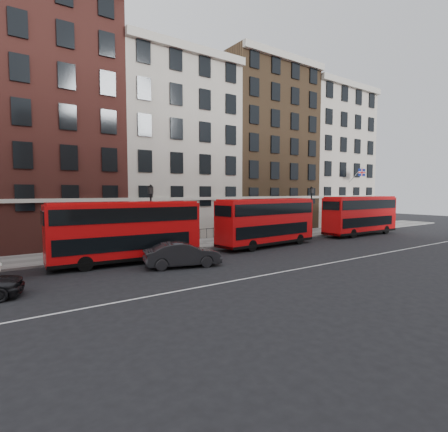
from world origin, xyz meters
TOP-DOWN VIEW (x-y plane):
  - ground at (0.00, 0.00)m, footprint 120.00×120.00m
  - pavement at (0.00, 10.50)m, footprint 80.00×5.00m
  - kerb at (0.00, 8.00)m, footprint 80.00×0.30m
  - road_centre_line at (0.00, -2.00)m, footprint 70.00×0.12m
  - building_terrace at (-0.31, 17.88)m, footprint 64.00×11.95m
  - bus_b at (-9.18, 5.96)m, footprint 10.17×3.09m
  - bus_c at (3.62, 5.96)m, footprint 10.29×3.21m
  - bus_d at (17.74, 5.96)m, footprint 10.40×2.58m
  - car_front at (-6.56, 2.81)m, footprint 5.21×2.94m
  - lamp_post_left at (-6.19, 8.59)m, footprint 0.44×0.44m
  - lamp_post_right at (12.70, 8.69)m, footprint 0.44×0.44m
  - traffic_light at (25.81, 8.62)m, footprint 0.25×0.45m
  - iron_railings at (0.00, 12.70)m, footprint 6.60×0.06m

SIDE VIEW (x-z plane):
  - ground at x=0.00m, z-range 0.00..0.00m
  - road_centre_line at x=0.00m, z-range 0.00..0.01m
  - pavement at x=0.00m, z-range 0.00..0.15m
  - kerb at x=0.00m, z-range 0.00..0.16m
  - iron_railings at x=0.00m, z-range 0.15..1.15m
  - car_front at x=-6.56m, z-range 0.00..1.62m
  - bus_b at x=-9.18m, z-range 0.15..4.37m
  - bus_c at x=3.62m, z-range 0.15..4.41m
  - bus_d at x=17.74m, z-range 0.16..4.52m
  - traffic_light at x=25.81m, z-range 0.81..4.08m
  - lamp_post_left at x=-6.19m, z-range 0.42..5.74m
  - lamp_post_right at x=12.70m, z-range 0.42..5.74m
  - building_terrace at x=-0.31m, z-range -0.76..21.24m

